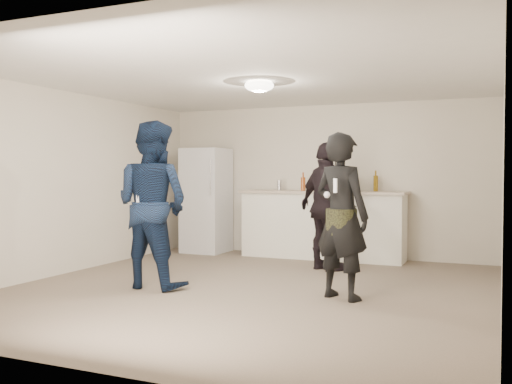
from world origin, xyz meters
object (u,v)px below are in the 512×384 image
at_px(spectator, 327,206).
at_px(woman, 341,216).
at_px(counter, 322,226).
at_px(fridge, 206,200).
at_px(shaker, 280,185).
at_px(man, 152,204).

bearing_deg(spectator, woman, 145.17).
distance_m(counter, fridge, 2.11).
relative_size(shaker, woman, 0.09).
xyz_separation_m(shaker, spectator, (1.13, -1.08, -0.27)).
distance_m(counter, man, 3.29).
bearing_deg(shaker, counter, -2.81).
bearing_deg(fridge, spectator, -21.62).
relative_size(shaker, spectator, 0.09).
height_order(fridge, man, man).
bearing_deg(fridge, counter, 1.93).
height_order(man, spectator, man).
xyz_separation_m(woman, spectator, (-0.66, 1.70, -0.00)).
height_order(woman, spectator, woman).
relative_size(man, spectator, 1.10).
relative_size(fridge, spectator, 0.99).
bearing_deg(spectator, shaker, -9.76).
bearing_deg(fridge, man, -73.89).
height_order(counter, fridge, fridge).
bearing_deg(shaker, man, -98.84).
xyz_separation_m(man, woman, (2.27, 0.27, -0.09)).
distance_m(man, spectator, 2.54).
distance_m(fridge, spectator, 2.64).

